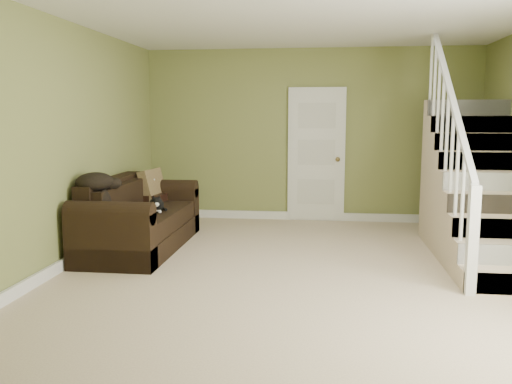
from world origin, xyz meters
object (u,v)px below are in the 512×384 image
(side_table, at_px, (149,213))
(banana, at_px, (149,215))
(sofa, at_px, (138,222))
(cat, at_px, (156,205))

(side_table, xyz_separation_m, banana, (0.39, -1.18, 0.20))
(sofa, bearing_deg, side_table, 97.89)
(side_table, height_order, cat, side_table)
(side_table, height_order, banana, side_table)
(side_table, bearing_deg, cat, -66.13)
(cat, distance_m, banana, 0.38)
(cat, bearing_deg, sofa, 147.35)
(side_table, bearing_deg, sofa, -82.11)
(cat, xyz_separation_m, banana, (0.03, -0.37, -0.06))
(sofa, xyz_separation_m, side_table, (-0.10, 0.75, -0.04))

